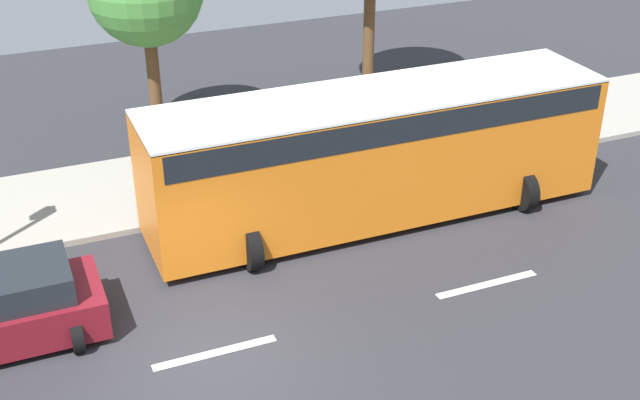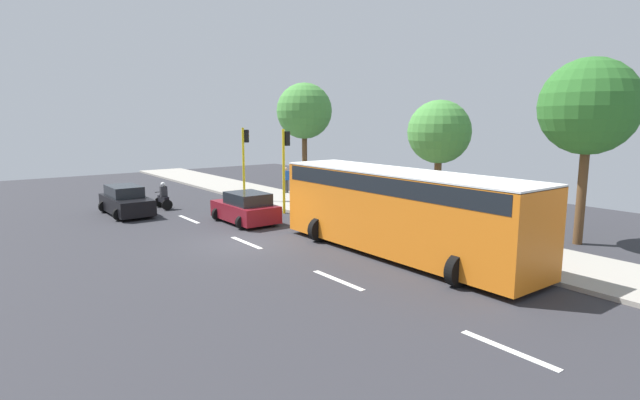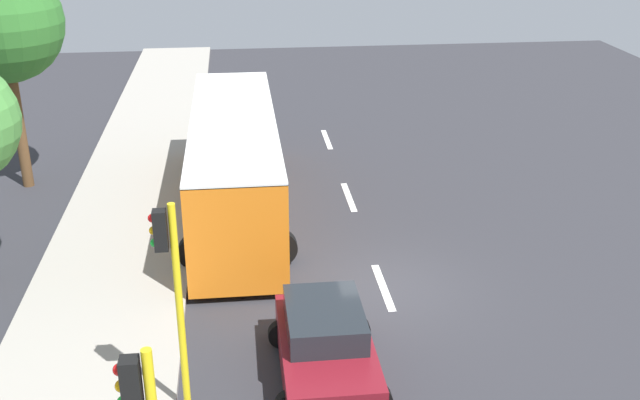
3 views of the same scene
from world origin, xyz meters
TOP-DOWN VIEW (x-y plane):
  - ground_plane at (0.00, 0.00)m, footprint 40.00×60.00m
  - sidewalk at (7.00, 0.00)m, footprint 4.00×60.00m
  - lane_stripe_north at (0.00, -6.00)m, footprint 0.20×2.40m
  - lane_stripe_mid at (0.00, 0.00)m, footprint 0.20×2.40m
  - car_maroon at (1.92, 3.54)m, footprint 2.30×3.81m
  - city_bus at (3.67, -5.10)m, footprint 3.20×11.00m

SIDE VIEW (x-z plane):
  - ground_plane at x=0.00m, z-range -0.10..0.00m
  - lane_stripe_north at x=0.00m, z-range 0.00..0.01m
  - lane_stripe_mid at x=0.00m, z-range 0.00..0.01m
  - sidewalk at x=7.00m, z-range 0.00..0.15m
  - car_maroon at x=1.92m, z-range -0.05..1.47m
  - city_bus at x=3.67m, z-range 0.27..3.43m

